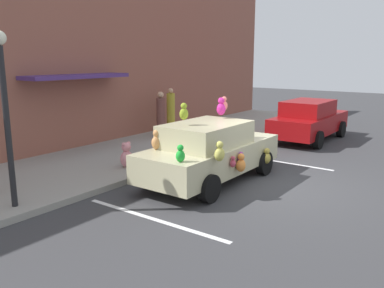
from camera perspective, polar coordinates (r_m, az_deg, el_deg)
name	(u,v)px	position (r m, az deg, el deg)	size (l,w,h in m)	color
ground_plane	(274,185)	(10.34, 11.55, -5.72)	(60.00, 60.00, 0.00)	#38383A
sidewalk	(131,154)	(13.11, -8.64, -1.46)	(24.00, 4.00, 0.15)	gray
storefront_building	(82,56)	(14.35, -15.29, 11.98)	(24.00, 1.25, 6.40)	brown
parking_stripe_front	(275,161)	(12.68, 11.70, -2.38)	(0.12, 3.60, 0.01)	silver
parking_stripe_rear	(153,219)	(8.14, -5.54, -10.51)	(0.12, 3.60, 0.01)	silver
plush_covered_car	(210,151)	(10.24, 2.56, -1.01)	(4.32, 2.04, 2.12)	#BAB48B
parked_sedan_behind	(309,120)	(16.09, 16.26, 3.29)	(4.31, 1.88, 1.54)	maroon
teddy_bear_on_sidewalk	(126,155)	(11.28, -9.27, -1.60)	(0.37, 0.31, 0.71)	pink
street_lamp_post	(5,101)	(8.64, -25.00, 5.60)	(0.28, 0.28, 3.49)	black
pedestrian_near_shopfront	(171,112)	(16.36, -3.02, 4.59)	(0.33, 0.33, 1.79)	gold
pedestrian_walking_past	(161,116)	(15.43, -4.44, 4.04)	(0.33, 0.33, 1.73)	brown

